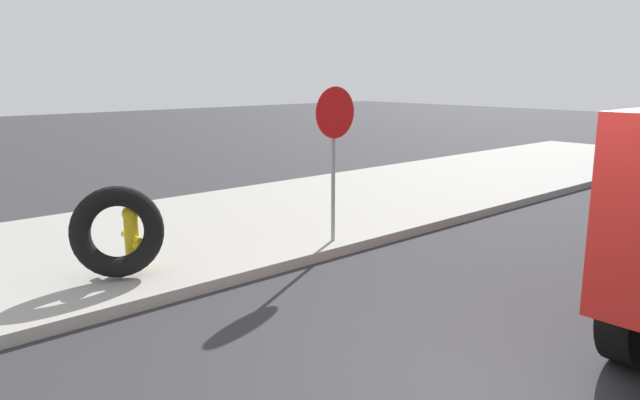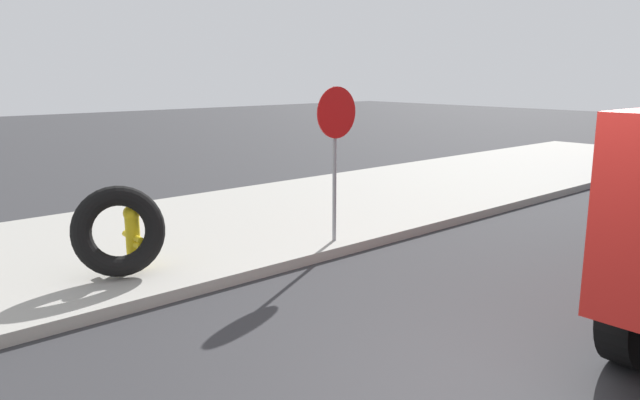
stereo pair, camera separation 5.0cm
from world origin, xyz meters
The scene contains 4 objects.
sidewalk_curb centered at (0.00, 6.50, 0.07)m, with size 36.00×5.00×0.15m, color #99968E.
fire_hydrant centered at (-0.72, 5.07, 0.61)m, with size 0.21×0.48×0.86m.
loose_tire centered at (-0.97, 4.92, 0.74)m, with size 1.15×1.15×0.26m, color black.
stop_sign centered at (2.18, 4.31, 1.78)m, with size 0.76×0.08×2.34m.
Camera 1 is at (-3.96, -2.19, 2.67)m, focal length 33.80 mm.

